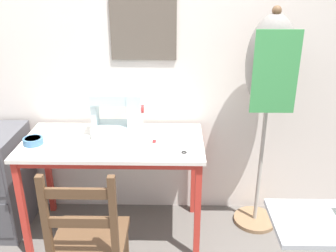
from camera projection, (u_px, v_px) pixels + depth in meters
name	position (u px, v px, depth m)	size (l,w,h in m)	color
wall_back	(117.00, 51.00, 2.65)	(10.00, 0.07, 2.55)	silver
sewing_table	(113.00, 153.00, 2.53)	(1.21, 0.61, 0.75)	silver
sewing_machine	(120.00, 115.00, 2.55)	(0.35, 0.19, 0.33)	silver
fabric_bowl	(33.00, 141.00, 2.45)	(0.13, 0.13, 0.04)	teal
scissors	(190.00, 152.00, 2.34)	(0.15, 0.06, 0.01)	silver
thread_spool_near_machine	(148.00, 135.00, 2.55)	(0.04, 0.04, 0.04)	silver
thread_spool_mid_table	(154.00, 141.00, 2.47)	(0.03, 0.03, 0.03)	red
wooden_chair	(89.00, 241.00, 2.06)	(0.40, 0.38, 0.91)	#513823
dress_form	(270.00, 75.00, 2.46)	(0.34, 0.32, 1.61)	#846647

